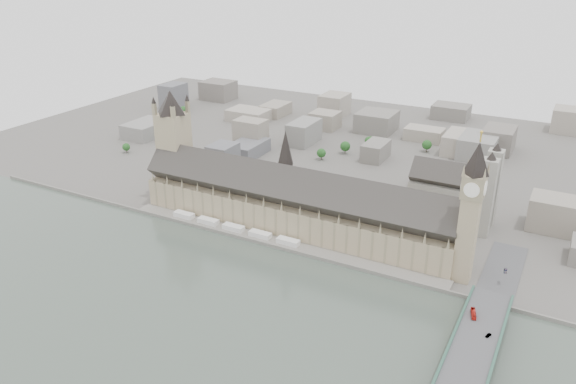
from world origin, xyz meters
The scene contains 16 objects.
ground centered at (0.00, 0.00, 0.00)m, with size 900.00×900.00×0.00m, color #595651.
river_thames centered at (0.00, -165.00, 0.00)m, with size 600.00×600.00×0.00m, color #424E43.
embankment_wall centered at (0.00, -15.00, 1.50)m, with size 600.00×1.50×3.00m, color gray.
river_terrace centered at (0.00, -7.50, 1.00)m, with size 270.00×15.00×2.00m, color gray.
terrace_tents centered at (-40.00, -7.00, 4.00)m, with size 118.00×7.00×4.00m.
palace_of_westminster centered at (0.00, 19.70, 22.71)m, with size 265.00×40.73×55.44m.
elizabeth_tower centered at (138.00, 8.00, 58.09)m, with size 17.00×17.00×107.50m.
victoria_tower centered at (-122.00, 26.00, 55.20)m, with size 30.00×30.00×100.00m.
central_tower centered at (-10.00, 26.00, 57.92)m, with size 13.00×13.00×48.00m.
westminster_bridge centered at (162.00, -87.50, 5.12)m, with size 25.00×325.00×10.25m, color #474749.
westminster_abbey centered at (110.92, 95.00, 25.08)m, with size 68.00×36.00×64.00m.
city_skyline_inland centered at (0.00, 245.00, 19.00)m, with size 720.00×360.00×38.00m, color gray, non-canonical shape.
park_trees centered at (-10.00, 60.00, 7.50)m, with size 110.00×30.00×15.00m, color #184117, non-canonical shape.
red_bus_north centered at (156.07, -46.56, 11.72)m, with size 2.47×10.54×2.94m, color red.
car_silver centered at (167.52, -62.45, 10.96)m, with size 1.50×4.29×1.41m, color gray.
car_approach centered at (165.10, 14.31, 11.04)m, with size 2.22×5.45×1.58m, color gray.
Camera 1 is at (189.23, -342.53, 210.53)m, focal length 35.00 mm.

